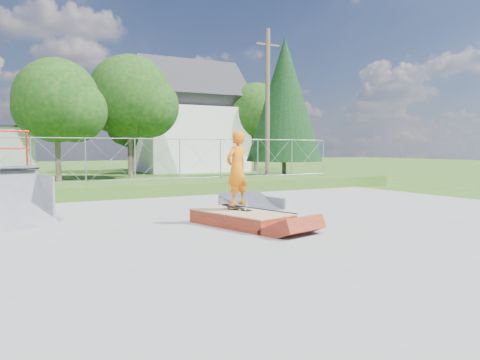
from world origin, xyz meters
The scene contains 15 objects.
ground centered at (0.00, 0.00, 0.00)m, with size 120.00×120.00×0.00m, color #2F4E16.
concrete_pad centered at (0.00, 0.00, 0.02)m, with size 20.00×16.00×0.04m, color gray.
grass_berm centered at (0.00, 9.50, 0.25)m, with size 24.00×3.00×0.50m, color #2F4E16.
grind_box centered at (-0.21, 1.02, 0.19)m, with size 1.80×2.74×0.37m.
flat_bank_ramp centered at (1.61, 3.58, 0.23)m, with size 1.48×1.58×0.45m, color gray, non-canonical shape.
skateboard centered at (-0.17, 1.30, 0.42)m, with size 0.22×0.80×0.02m, color black.
skater centered at (-0.17, 1.30, 1.33)m, with size 0.66×0.43×1.81m, color orange.
chain_link_fence centered at (0.00, 10.50, 1.40)m, with size 20.00×0.06×1.80m, color gray, non-canonical shape.
gable_house centered at (9.00, 26.00, 3.84)m, with size 8.40×6.08×8.94m.
utility_pole centered at (7.50, 12.00, 4.00)m, with size 0.24×0.24×8.00m, color brown.
tree_left_near centered at (-1.75, 17.83, 4.24)m, with size 4.76×4.48×6.65m.
tree_center centered at (2.78, 19.81, 4.85)m, with size 5.44×5.12×7.60m.
tree_right_far centered at (14.27, 23.82, 4.54)m, with size 5.10×4.80×7.12m.
tree_back_mid centered at (5.21, 27.86, 3.63)m, with size 4.08×3.84×5.70m.
conifer_tree centered at (12.00, 17.00, 5.05)m, with size 5.04×5.04×9.10m.
Camera 1 is at (-5.65, -8.72, 1.91)m, focal length 35.00 mm.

